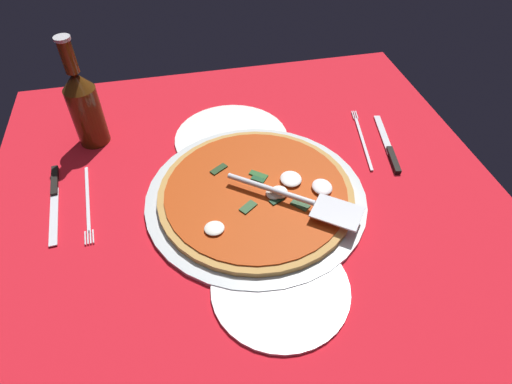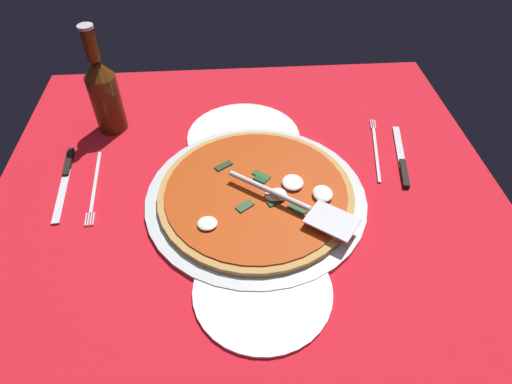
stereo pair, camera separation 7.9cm
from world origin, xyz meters
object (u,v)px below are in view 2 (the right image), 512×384
Objects in this scene: pizza at (257,193)px; beer_bottle at (104,93)px; dinner_plate_left at (243,137)px; place_setting_far at (389,156)px; pizza_server at (298,204)px; place_setting_near at (80,183)px; dinner_plate_right at (262,290)px.

pizza is 1.53× the size of beer_bottle.
beer_bottle is at bearing -101.43° from dinner_plate_left.
pizza_server is at bearing 137.34° from place_setting_far.
place_setting_near is (-12.22, -40.67, -3.93)cm from pizza_server.
beer_bottle is at bearing -129.12° from pizza.
dinner_plate_left is at bearing -174.91° from pizza.
dinner_plate_right is 0.98× the size of pizza_server.
pizza reaches higher than dinner_plate_right.
beer_bottle reaches higher than place_setting_near.
place_setting_near reaches higher than dinner_plate_right.
place_setting_near is at bearing -12.02° from beer_bottle.
beer_bottle reaches higher than dinner_plate_right.
pizza is at bearing 121.42° from place_setting_far.
pizza is 8.84cm from pizza_server.
dinner_plate_left is 34.53cm from place_setting_near.
place_setting_far is (-15.78, 21.62, -3.92)cm from pizza_server.
place_setting_far is (8.44, 29.91, -0.14)cm from dinner_plate_left.
beer_bottle is at bearing 87.55° from place_setting_far.
pizza is 30.13cm from place_setting_far.
place_setting_near is 20.21cm from beer_bottle.
dinner_plate_right is 0.91× the size of beer_bottle.
beer_bottle is (-17.78, 3.78, 8.83)cm from place_setting_near.
place_setting_near is at bearing -101.35° from pizza.
place_setting_far reaches higher than dinner_plate_right.
dinner_plate_left is 1.04× the size of place_setting_far.
dinner_plate_right is 0.60× the size of pizza.
pizza is at bearing 178.22° from dinner_plate_right.
place_setting_far is (-30.12, 28.85, -0.14)cm from dinner_plate_right.
beer_bottle is (-30.00, -36.88, 4.90)cm from pizza_server.
dinner_plate_left is 25.88cm from pizza_server.
beer_bottle is (-14.22, -58.50, 8.82)cm from place_setting_far.
dinner_plate_right is at bearing 1.58° from dinner_plate_left.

